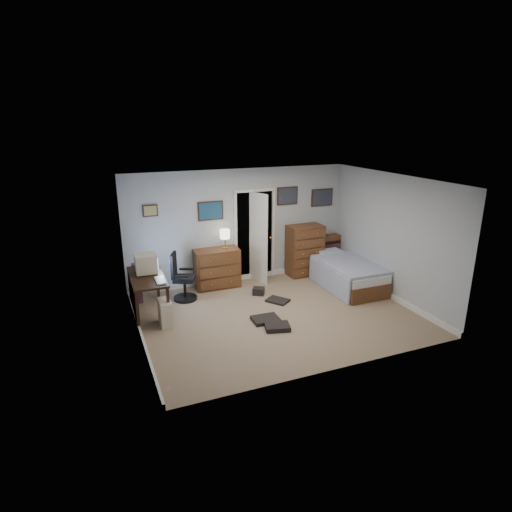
{
  "coord_description": "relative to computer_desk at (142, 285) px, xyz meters",
  "views": [
    {
      "loc": [
        -3.11,
        -6.61,
        3.49
      ],
      "look_at": [
        -0.3,
        0.3,
        1.1
      ],
      "focal_mm": 30.0,
      "sensor_mm": 36.0,
      "label": 1
    }
  ],
  "objects": [
    {
      "name": "floor",
      "position": [
        2.29,
        -0.94,
        -0.59
      ],
      "size": [
        5.0,
        4.0,
        0.02
      ],
      "primitive_type": "cube",
      "color": "gray",
      "rests_on": "ground"
    },
    {
      "name": "computer_desk",
      "position": [
        0.0,
        0.0,
        0.0
      ],
      "size": [
        0.64,
        1.33,
        0.76
      ],
      "rotation": [
        0.0,
        0.0,
        -0.02
      ],
      "color": "black",
      "rests_on": "floor"
    },
    {
      "name": "crt_monitor",
      "position": [
        0.11,
        0.15,
        0.36
      ],
      "size": [
        0.4,
        0.37,
        0.36
      ],
      "rotation": [
        0.0,
        0.0,
        -0.02
      ],
      "color": "beige",
      "rests_on": "computer_desk"
    },
    {
      "name": "keyboard",
      "position": [
        0.27,
        -0.35,
        0.19
      ],
      "size": [
        0.16,
        0.41,
        0.02
      ],
      "primitive_type": "cube",
      "rotation": [
        0.0,
        0.0,
        -0.02
      ],
      "color": "beige",
      "rests_on": "computer_desk"
    },
    {
      "name": "pc_tower",
      "position": [
        0.29,
        -0.55,
        -0.36
      ],
      "size": [
        0.22,
        0.43,
        0.46
      ],
      "rotation": [
        0.0,
        0.0,
        -0.02
      ],
      "color": "beige",
      "rests_on": "floor"
    },
    {
      "name": "office_chair",
      "position": [
        0.82,
        0.43,
        -0.21
      ],
      "size": [
        0.62,
        0.62,
        0.98
      ],
      "rotation": [
        0.0,
        0.0,
        -0.41
      ],
      "color": "black",
      "rests_on": "floor"
    },
    {
      "name": "media_stack",
      "position": [
        -0.03,
        0.63,
        -0.18
      ],
      "size": [
        0.16,
        0.16,
        0.81
      ],
      "primitive_type": "cube",
      "rotation": [
        0.0,
        0.0,
        0.0
      ],
      "color": "maroon",
      "rests_on": "floor"
    },
    {
      "name": "low_dresser",
      "position": [
        1.68,
        0.84,
        -0.16
      ],
      "size": [
        0.97,
        0.5,
        0.85
      ],
      "primitive_type": "cube",
      "rotation": [
        0.0,
        0.0,
        -0.03
      ],
      "color": "brown",
      "rests_on": "floor"
    },
    {
      "name": "table_lamp",
      "position": [
        1.88,
        0.84,
        0.57
      ],
      "size": [
        0.22,
        0.22,
        0.41
      ],
      "rotation": [
        0.0,
        0.0,
        -0.03
      ],
      "color": "gold",
      "rests_on": "low_dresser"
    },
    {
      "name": "doorway",
      "position": [
        2.64,
        1.34,
        0.42
      ],
      "size": [
        0.96,
        1.12,
        2.05
      ],
      "color": "black",
      "rests_on": "floor"
    },
    {
      "name": "tall_dresser",
      "position": [
        3.81,
        0.81,
        0.01
      ],
      "size": [
        0.81,
        0.49,
        1.18
      ],
      "primitive_type": "cube",
      "rotation": [
        0.0,
        0.0,
        0.02
      ],
      "color": "brown",
      "rests_on": "floor"
    },
    {
      "name": "headboard_bookcase",
      "position": [
        4.6,
        0.93,
        -0.13
      ],
      "size": [
        0.95,
        0.27,
        0.85
      ],
      "rotation": [
        0.0,
        0.0,
        0.03
      ],
      "color": "brown",
      "rests_on": "floor"
    },
    {
      "name": "bed",
      "position": [
        4.28,
        -0.21,
        -0.29
      ],
      "size": [
        1.04,
        1.9,
        0.62
      ],
      "rotation": [
        0.0,
        0.0,
        -0.01
      ],
      "color": "brown",
      "rests_on": "floor"
    },
    {
      "name": "wall_posters",
      "position": [
        2.86,
        1.04,
        1.16
      ],
      "size": [
        4.38,
        0.04,
        0.6
      ],
      "color": "#331E11",
      "rests_on": "floor"
    },
    {
      "name": "floor_clutter",
      "position": [
        2.17,
        -0.88,
        -0.54
      ],
      "size": [
        1.07,
        1.9,
        0.15
      ],
      "rotation": [
        0.0,
        0.0,
        0.08
      ],
      "color": "black",
      "rests_on": "floor"
    }
  ]
}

